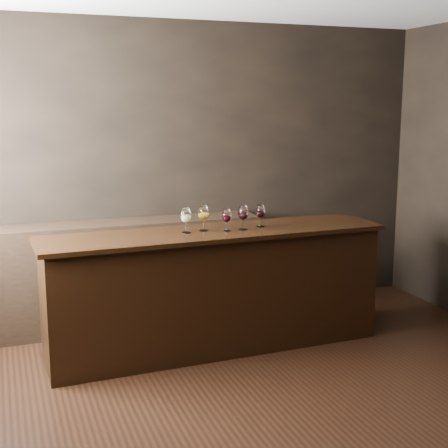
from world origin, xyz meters
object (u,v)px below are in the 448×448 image
object	(u,v)px
glass_white	(186,216)
glass_amber	(204,214)
bar_counter	(215,292)
glass_red_c	(260,212)
glass_red_a	(227,216)
glass_red_b	(243,213)
back_bar_shelf	(114,275)

from	to	relation	value
glass_white	glass_amber	size ratio (longest dim) A/B	0.98
bar_counter	glass_red_c	distance (m)	0.77
glass_amber	glass_red_c	world-z (taller)	glass_amber
glass_red_a	glass_red_b	world-z (taller)	glass_red_b
back_bar_shelf	glass_red_a	bearing A→B (deg)	-47.08
glass_amber	glass_red_a	bearing A→B (deg)	-21.72
bar_counter	glass_red_b	xyz separation A→B (m)	(0.23, -0.04, 0.66)
glass_amber	glass_red_c	xyz separation A→B (m)	(0.50, -0.00, -0.01)
glass_red_b	back_bar_shelf	bearing A→B (deg)	137.82
glass_red_a	glass_red_c	size ratio (longest dim) A/B	0.96
glass_red_c	back_bar_shelf	bearing A→B (deg)	145.15
bar_counter	glass_amber	xyz separation A→B (m)	(-0.09, 0.03, 0.66)
glass_white	glass_red_b	distance (m)	0.48
glass_red_c	bar_counter	bearing A→B (deg)	-176.05
glass_white	glass_red_a	world-z (taller)	glass_white
glass_red_a	glass_red_c	xyz separation A→B (m)	(0.33, 0.07, 0.01)
bar_counter	back_bar_shelf	bearing A→B (deg)	129.13
glass_amber	glass_red_a	size ratio (longest dim) A/B	1.15
back_bar_shelf	glass_white	world-z (taller)	glass_white
bar_counter	back_bar_shelf	xyz separation A→B (m)	(-0.70, 0.80, 0.00)
glass_red_a	glass_red_b	xyz separation A→B (m)	(0.15, 0.00, 0.02)
bar_counter	glass_white	size ratio (longest dim) A/B	13.63
bar_counter	glass_red_b	size ratio (longest dim) A/B	13.62
glass_red_a	back_bar_shelf	bearing A→B (deg)	132.92
back_bar_shelf	glass_amber	distance (m)	1.18
glass_amber	glass_red_b	xyz separation A→B (m)	(0.32, -0.07, -0.00)
back_bar_shelf	glass_red_b	xyz separation A→B (m)	(0.93, -0.84, 0.66)
bar_counter	glass_red_c	world-z (taller)	glass_red_c
glass_amber	glass_red_a	distance (m)	0.19
glass_red_b	bar_counter	bearing A→B (deg)	170.69
back_bar_shelf	glass_amber	bearing A→B (deg)	-51.77
back_bar_shelf	glass_white	bearing A→B (deg)	-60.90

